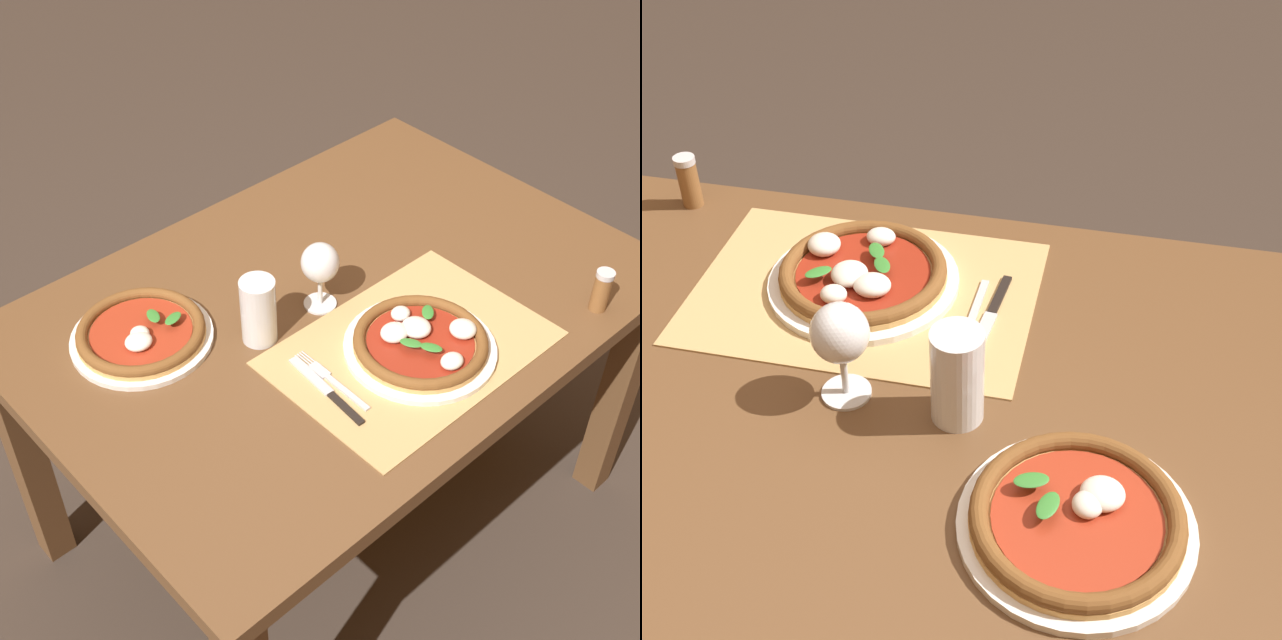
{
  "view_description": "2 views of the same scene",
  "coord_description": "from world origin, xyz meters",
  "views": [
    {
      "loc": [
        -1.0,
        -1.04,
        1.96
      ],
      "look_at": [
        -0.13,
        -0.09,
        0.82
      ],
      "focal_mm": 50.0,
      "sensor_mm": 36.0,
      "label": 1
    },
    {
      "loc": [
        -0.38,
        0.84,
        1.62
      ],
      "look_at": [
        -0.18,
        -0.07,
        0.83
      ],
      "focal_mm": 50.0,
      "sensor_mm": 36.0,
      "label": 2
    }
  ],
  "objects": [
    {
      "name": "fork",
      "position": [
        -0.18,
        -0.17,
        0.75
      ],
      "size": [
        0.02,
        0.2,
        0.0
      ],
      "color": "#B7B7BC",
      "rests_on": "paper_placemat"
    },
    {
      "name": "pizza_near",
      "position": [
        0.01,
        -0.23,
        0.76
      ],
      "size": [
        0.31,
        0.31,
        0.05
      ],
      "color": "silver",
      "rests_on": "paper_placemat"
    },
    {
      "name": "wine_glass",
      "position": [
        -0.04,
        0.01,
        0.85
      ],
      "size": [
        0.08,
        0.08,
        0.16
      ],
      "color": "silver",
      "rests_on": "dining_table"
    },
    {
      "name": "dining_table",
      "position": [
        0.0,
        0.0,
        0.64
      ],
      "size": [
        1.32,
        0.92,
        0.74
      ],
      "color": "brown",
      "rests_on": "ground"
    },
    {
      "name": "pint_glass",
      "position": [
        -0.2,
        0.02,
        0.81
      ],
      "size": [
        0.07,
        0.07,
        0.15
      ],
      "color": "silver",
      "rests_on": "dining_table"
    },
    {
      "name": "paper_placemat",
      "position": [
        0.01,
        -0.21,
        0.74
      ],
      "size": [
        0.54,
        0.38,
        0.0
      ],
      "primitive_type": "cube",
      "color": "tan",
      "rests_on": "dining_table"
    },
    {
      "name": "pizza_far",
      "position": [
        -0.38,
        0.17,
        0.76
      ],
      "size": [
        0.29,
        0.29,
        0.05
      ],
      "color": "silver",
      "rests_on": "dining_table"
    },
    {
      "name": "pepper_shaker",
      "position": [
        0.38,
        -0.39,
        0.79
      ],
      "size": [
        0.04,
        0.04,
        0.1
      ],
      "color": "brown",
      "rests_on": "dining_table"
    },
    {
      "name": "knife",
      "position": [
        -0.2,
        -0.18,
        0.75
      ],
      "size": [
        0.04,
        0.22,
        0.01
      ],
      "color": "black",
      "rests_on": "paper_placemat"
    }
  ]
}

